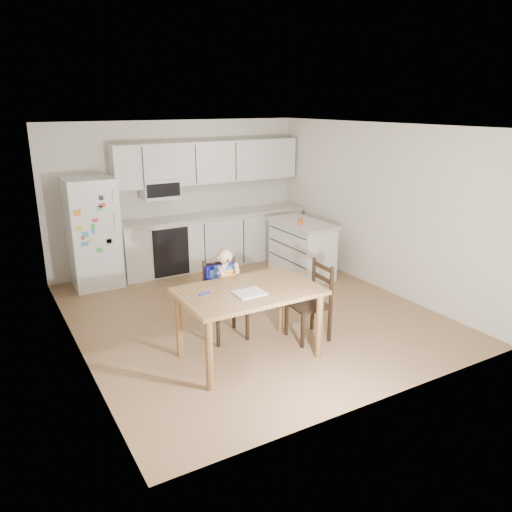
{
  "coord_description": "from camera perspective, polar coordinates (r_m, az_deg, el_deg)",
  "views": [
    {
      "loc": [
        -3.08,
        -5.56,
        2.77
      ],
      "look_at": [
        -0.17,
        -0.5,
        0.97
      ],
      "focal_mm": 35.0,
      "sensor_mm": 36.0,
      "label": 1
    }
  ],
  "objects": [
    {
      "name": "room",
      "position": [
        6.95,
        -2.83,
        4.45
      ],
      "size": [
        4.52,
        5.01,
        2.51
      ],
      "color": "olive",
      "rests_on": "ground"
    },
    {
      "name": "refrigerator",
      "position": [
        8.1,
        -18.15,
        2.52
      ],
      "size": [
        0.72,
        0.7,
        1.7
      ],
      "primitive_type": "cube",
      "color": "silver",
      "rests_on": "ground"
    },
    {
      "name": "kitchen_run",
      "position": [
        8.79,
        -5.14,
        4.61
      ],
      "size": [
        3.37,
        0.62,
        2.15
      ],
      "color": "silver",
      "rests_on": "ground"
    },
    {
      "name": "kitchen_island",
      "position": [
        8.35,
        5.25,
        0.93
      ],
      "size": [
        0.64,
        1.22,
        0.9
      ],
      "color": "silver",
      "rests_on": "ground"
    },
    {
      "name": "red_cup",
      "position": [
        8.02,
        5.12,
        3.96
      ],
      "size": [
        0.08,
        0.08,
        0.1
      ],
      "primitive_type": "cylinder",
      "color": "#B54F29",
      "rests_on": "kitchen_island"
    },
    {
      "name": "dining_table",
      "position": [
        5.51,
        -0.83,
        -4.91
      ],
      "size": [
        1.52,
        0.98,
        0.82
      ],
      "color": "brown",
      "rests_on": "ground"
    },
    {
      "name": "napkin",
      "position": [
        5.35,
        -0.78,
        -4.24
      ],
      "size": [
        0.32,
        0.27,
        0.01
      ],
      "primitive_type": "cube",
      "color": "#B4B4B9",
      "rests_on": "dining_table"
    },
    {
      "name": "toddler_spoon",
      "position": [
        5.35,
        -6.01,
        -4.31
      ],
      "size": [
        0.12,
        0.06,
        0.02
      ],
      "primitive_type": "cylinder",
      "rotation": [
        0.0,
        1.57,
        0.35
      ],
      "color": "#1216B4",
      "rests_on": "dining_table"
    },
    {
      "name": "chair_booster",
      "position": [
        6.03,
        -3.67,
        -3.21
      ],
      "size": [
        0.44,
        0.44,
        1.13
      ],
      "rotation": [
        0.0,
        0.0,
        -0.04
      ],
      "color": "black",
      "rests_on": "ground"
    },
    {
      "name": "chair_side",
      "position": [
        6.09,
        6.79,
        -4.56
      ],
      "size": [
        0.44,
        0.44,
        0.95
      ],
      "rotation": [
        0.0,
        0.0,
        -1.63
      ],
      "color": "black",
      "rests_on": "ground"
    }
  ]
}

